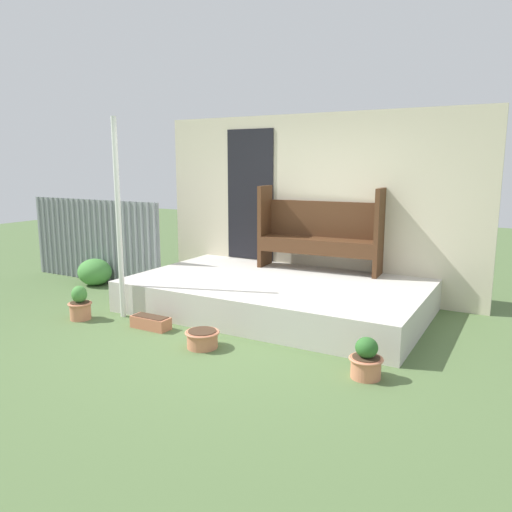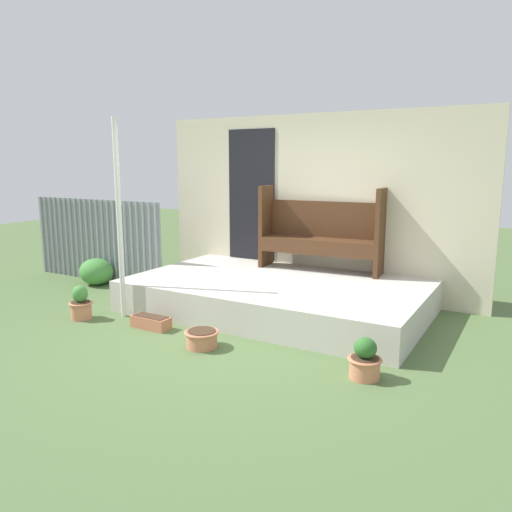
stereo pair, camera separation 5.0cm
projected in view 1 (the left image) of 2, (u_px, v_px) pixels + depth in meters
name	position (u px, v px, depth m)	size (l,w,h in m)	color
ground_plane	(233.00, 336.00, 5.58)	(24.00, 24.00, 0.00)	#516B3D
porch_slab	(276.00, 296.00, 6.50)	(3.74, 2.22, 0.40)	beige
house_wall	(310.00, 205.00, 7.30)	(4.94, 0.08, 2.60)	beige
fence_corrugated	(94.00, 240.00, 8.11)	(2.73, 0.05, 1.33)	gray
support_post	(119.00, 220.00, 6.06)	(0.07, 0.07, 2.45)	white
bench	(320.00, 230.00, 7.01)	(1.76, 0.51, 1.18)	#4C2D19
flower_pot_left	(80.00, 305.00, 6.14)	(0.29, 0.29, 0.42)	tan
flower_pot_middle	(202.00, 338.00, 5.21)	(0.37, 0.37, 0.18)	tan
flower_pot_right	(366.00, 360.00, 4.46)	(0.31, 0.31, 0.38)	tan
planter_box_rect	(151.00, 322.00, 5.82)	(0.48, 0.19, 0.15)	#C67251
shrub_by_fence	(95.00, 272.00, 7.87)	(0.55, 0.49, 0.42)	#478C3D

